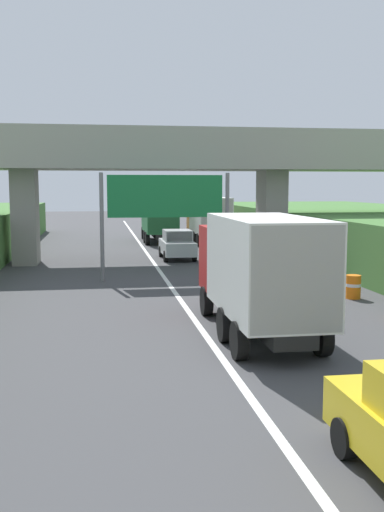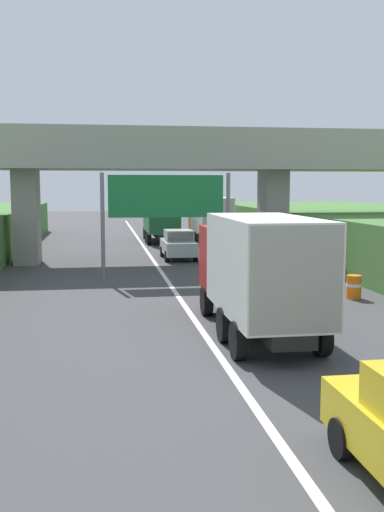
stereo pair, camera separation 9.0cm
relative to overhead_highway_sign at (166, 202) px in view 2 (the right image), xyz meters
The scene contains 8 objects.
lane_centre_stripe 3.54m from the overhead_highway_sign, 90.00° to the left, with size 0.20×91.49×0.01m, color white.
overpass_bridge 7.02m from the overhead_highway_sign, 90.00° to the left, with size 40.00×4.80×7.35m.
overhead_highway_sign is the anchor object (origin of this frame).
truck_orange 17.34m from the overhead_highway_sign, 73.15° to the left, with size 2.44×7.30×3.44m.
truck_green 18.47m from the overhead_highway_sign, 85.25° to the left, with size 2.44×7.30×3.44m.
truck_red 10.69m from the overhead_highway_sign, 82.01° to the right, with size 2.44×7.30×3.44m.
car_silver 8.13m from the overhead_highway_sign, 78.63° to the left, with size 1.86×4.10×1.72m.
construction_barrel_4 9.16m from the overhead_highway_sign, 40.70° to the right, with size 0.57×0.57×0.90m.
Camera 2 is at (-2.87, -1.21, 4.27)m, focal length 41.61 mm.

